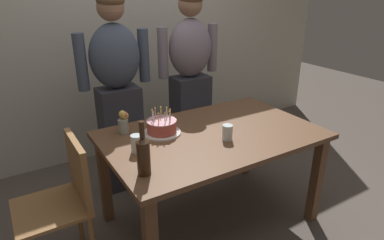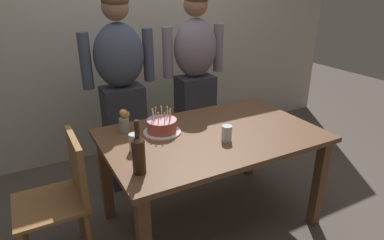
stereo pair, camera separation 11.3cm
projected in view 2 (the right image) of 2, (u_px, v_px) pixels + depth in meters
ground_plane at (210, 219)px, 2.62m from camera, size 10.00×10.00×0.00m
back_wall at (134, 27)px, 3.38m from camera, size 5.20×0.10×2.60m
dining_table at (212, 146)px, 2.37m from camera, size 1.50×0.96×0.74m
birthday_cake at (162, 127)px, 2.33m from camera, size 0.27×0.27×0.18m
water_glass_near at (135, 142)px, 2.08m from camera, size 0.07×0.07×0.11m
water_glass_far at (227, 133)px, 2.21m from camera, size 0.07×0.07×0.11m
wine_bottle at (139, 153)px, 1.81m from camera, size 0.07×0.07×0.31m
flower_vase at (124, 120)px, 2.34m from camera, size 0.08×0.07×0.17m
person_man_bearded at (122, 92)px, 2.78m from camera, size 0.61×0.27×1.66m
person_woman_cardigan at (195, 81)px, 3.09m from camera, size 0.61×0.27×1.66m
dining_chair at (64, 192)px, 2.07m from camera, size 0.42×0.42×0.87m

